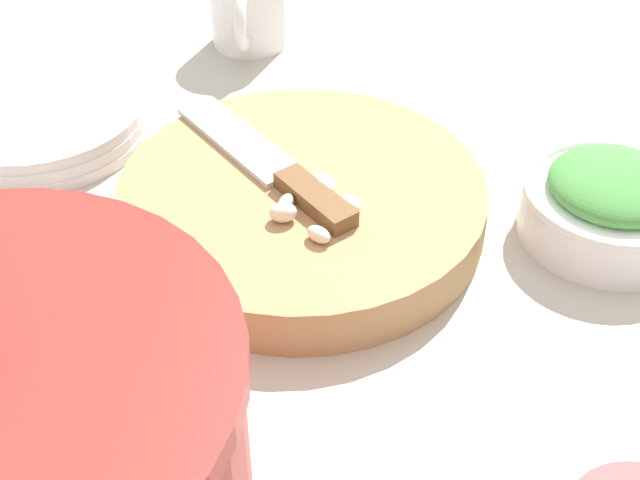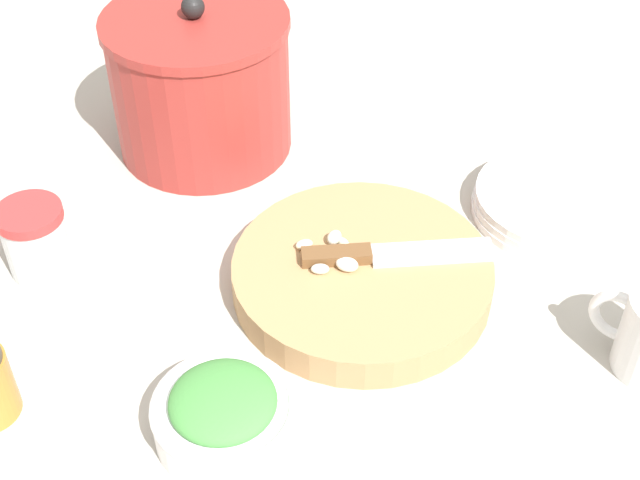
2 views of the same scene
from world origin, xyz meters
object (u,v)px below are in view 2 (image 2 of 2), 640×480
object	(u,v)px
garlic_cloves	(333,253)
plate_stack	(555,203)
stock_pot	(201,84)
chef_knife	(386,254)
herb_bowl	(224,413)
cutting_board	(362,276)
spice_jar	(36,240)

from	to	relation	value
garlic_cloves	plate_stack	bearing A→B (deg)	14.15
plate_stack	stock_pot	xyz separation A→B (m)	(-0.40, 0.22, 0.08)
chef_knife	stock_pot	size ratio (longest dim) A/B	0.91
chef_knife	herb_bowl	xyz separation A→B (m)	(-0.19, -0.17, -0.01)
cutting_board	chef_knife	world-z (taller)	chef_knife
garlic_cloves	stock_pot	bearing A→B (deg)	111.65
plate_stack	spice_jar	bearing A→B (deg)	179.05
garlic_cloves	spice_jar	size ratio (longest dim) A/B	0.83
plate_stack	garlic_cloves	bearing A→B (deg)	-165.85
plate_stack	stock_pot	distance (m)	0.46
chef_knife	garlic_cloves	world-z (taller)	garlic_cloves
herb_bowl	spice_jar	xyz separation A→B (m)	(-0.18, 0.26, 0.01)
plate_stack	stock_pot	world-z (taller)	stock_pot
chef_knife	garlic_cloves	bearing A→B (deg)	-94.38
herb_bowl	plate_stack	size ratio (longest dim) A/B	0.68
herb_bowl	stock_pot	distance (m)	0.47
chef_knife	stock_pot	xyz separation A→B (m)	(-0.17, 0.30, 0.05)
plate_stack	herb_bowl	bearing A→B (deg)	-149.19
chef_knife	herb_bowl	world-z (taller)	herb_bowl
chef_knife	garlic_cloves	distance (m)	0.06
cutting_board	chef_knife	xyz separation A→B (m)	(0.03, 0.01, 0.02)
spice_jar	cutting_board	bearing A→B (deg)	-15.54
herb_bowl	cutting_board	bearing A→B (deg)	44.85
spice_jar	plate_stack	bearing A→B (deg)	-0.95
cutting_board	spice_jar	distance (m)	0.36
cutting_board	stock_pot	xyz separation A→B (m)	(-0.14, 0.30, 0.07)
garlic_cloves	chef_knife	bearing A→B (deg)	-9.63
chef_knife	stock_pot	bearing A→B (deg)	-145.02
chef_knife	spice_jar	size ratio (longest dim) A/B	2.47
chef_knife	herb_bowl	distance (m)	0.25
garlic_cloves	stock_pot	xyz separation A→B (m)	(-0.11, 0.29, 0.05)
garlic_cloves	spice_jar	xyz separation A→B (m)	(-0.31, 0.08, -0.00)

